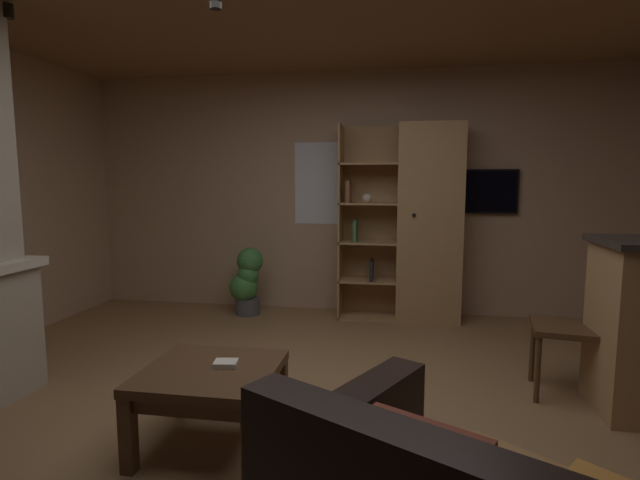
% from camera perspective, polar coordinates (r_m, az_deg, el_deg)
% --- Properties ---
extents(floor, '(5.85, 5.21, 0.02)m').
position_cam_1_polar(floor, '(3.06, -1.33, -21.08)').
color(floor, olive).
rests_on(floor, ground).
extents(wall_back, '(5.97, 0.06, 2.57)m').
position_cam_1_polar(wall_back, '(5.31, 4.02, 5.45)').
color(wall_back, tan).
rests_on(wall_back, ground).
extents(window_pane_back, '(0.69, 0.01, 0.88)m').
position_cam_1_polar(window_pane_back, '(5.32, 0.74, 6.63)').
color(window_pane_back, white).
extents(bookshelf_cabinet, '(1.23, 0.41, 1.99)m').
position_cam_1_polar(bookshelf_cabinet, '(5.04, 11.71, 1.82)').
color(bookshelf_cabinet, '#A87F51').
rests_on(bookshelf_cabinet, ground).
extents(coffee_table, '(0.70, 0.67, 0.44)m').
position_cam_1_polar(coffee_table, '(2.77, -12.67, -16.02)').
color(coffee_table, '#4C331E').
rests_on(coffee_table, ground).
extents(table_book_0, '(0.14, 0.12, 0.03)m').
position_cam_1_polar(table_book_0, '(2.74, -10.97, -14.01)').
color(table_book_0, beige).
rests_on(table_book_0, coffee_table).
extents(dining_chair, '(0.48, 0.48, 0.92)m').
position_cam_1_polar(dining_chair, '(3.64, 28.21, -8.16)').
color(dining_chair, '#4C331E').
rests_on(dining_chair, ground).
extents(potted_floor_plant, '(0.36, 0.32, 0.72)m').
position_cam_1_polar(potted_floor_plant, '(5.24, -8.56, -4.72)').
color(potted_floor_plant, '#4C4C51').
rests_on(potted_floor_plant, ground).
extents(wall_mounted_tv, '(0.80, 0.06, 0.45)m').
position_cam_1_polar(wall_mounted_tv, '(5.28, 17.92, 5.44)').
color(wall_mounted_tv, black).
extents(track_light_spot_0, '(0.07, 0.07, 0.09)m').
position_cam_1_polar(track_light_spot_0, '(3.97, -32.73, 21.61)').
color(track_light_spot_0, black).
extents(track_light_spot_1, '(0.07, 0.07, 0.09)m').
position_cam_1_polar(track_light_spot_1, '(3.33, -12.12, 25.64)').
color(track_light_spot_1, black).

